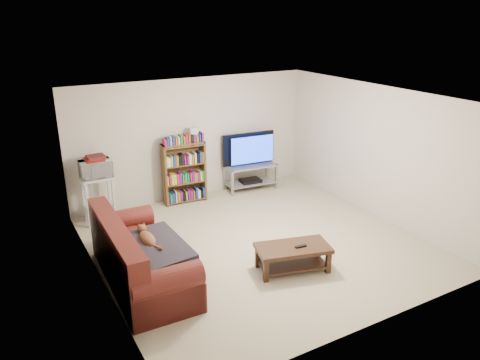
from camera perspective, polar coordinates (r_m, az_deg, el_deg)
floor at (r=7.78m, az=2.11°, el=-7.70°), size 5.00×5.00×0.00m
ceiling at (r=6.99m, az=2.36°, el=9.99°), size 5.00×5.00×0.00m
wall_back at (r=9.42m, az=-5.78°, el=5.06°), size 5.00×0.00×5.00m
wall_front at (r=5.50m, az=16.08°, el=-6.90°), size 5.00×0.00×5.00m
wall_left at (r=6.43m, az=-17.15°, el=-2.99°), size 0.00×5.00×5.00m
wall_right at (r=8.81m, az=16.25°, el=3.29°), size 0.00×5.00×5.00m
sofa at (r=6.74m, az=-12.46°, el=-9.66°), size 1.00×2.23×0.95m
blanket at (r=6.55m, az=-10.64°, el=-8.23°), size 0.92×1.16×0.19m
cat at (r=6.70m, az=-11.22°, el=-7.04°), size 0.25×0.61×0.18m
coffee_table at (r=6.95m, az=6.46°, el=-8.89°), size 1.17×0.79×0.39m
remote at (r=6.88m, az=7.41°, el=-8.02°), size 0.18×0.07×0.02m
tv_stand at (r=9.91m, az=1.28°, el=0.88°), size 1.12×0.58×0.54m
television at (r=9.76m, az=1.30°, el=3.73°), size 1.18×0.26×0.67m
dvd_player at (r=9.97m, az=1.27°, el=-0.07°), size 0.46×0.34×0.06m
bookshelf at (r=9.24m, az=-6.82°, el=1.01°), size 0.86×0.32×1.22m
shelf_clutter at (r=9.08m, az=-6.44°, el=5.27°), size 0.62×0.20×0.28m
microwave_stand at (r=8.68m, az=-16.88°, el=-1.55°), size 0.54×0.40×0.87m
microwave at (r=8.52m, az=-17.18°, el=1.32°), size 0.54×0.37×0.30m
game_boxes at (r=8.47m, az=-17.30°, el=2.43°), size 0.32×0.28×0.05m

